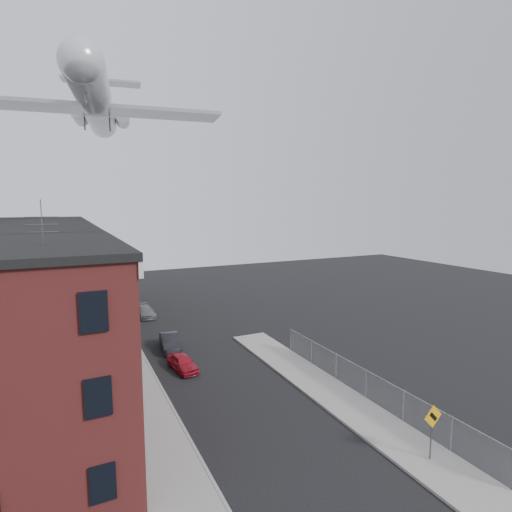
{
  "coord_description": "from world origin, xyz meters",
  "views": [
    {
      "loc": [
        -9.28,
        -13.0,
        11.93
      ],
      "look_at": [
        0.27,
        6.67,
        9.11
      ],
      "focal_mm": 28.0,
      "sensor_mm": 36.0,
      "label": 1
    }
  ],
  "objects_px": {
    "utility_pole": "(121,301)",
    "car_mid": "(170,342)",
    "warning_sign": "(432,424)",
    "airplane": "(96,103)",
    "car_far": "(145,311)",
    "car_near": "(182,363)",
    "street_tree": "(111,291)"
  },
  "relations": [
    {
      "from": "utility_pole",
      "to": "car_mid",
      "type": "relative_size",
      "value": 2.25
    },
    {
      "from": "warning_sign",
      "to": "car_mid",
      "type": "relative_size",
      "value": 0.7
    },
    {
      "from": "car_mid",
      "to": "airplane",
      "type": "relative_size",
      "value": 0.15
    },
    {
      "from": "utility_pole",
      "to": "car_far",
      "type": "distance_m",
      "value": 12.87
    },
    {
      "from": "car_near",
      "to": "car_far",
      "type": "xyz_separation_m",
      "value": [
        0.19,
        15.4,
        -0.0
      ]
    },
    {
      "from": "street_tree",
      "to": "car_near",
      "type": "height_order",
      "value": "street_tree"
    },
    {
      "from": "warning_sign",
      "to": "airplane",
      "type": "distance_m",
      "value": 37.29
    },
    {
      "from": "utility_pole",
      "to": "street_tree",
      "type": "distance_m",
      "value": 10.0
    },
    {
      "from": "car_far",
      "to": "airplane",
      "type": "xyz_separation_m",
      "value": [
        -3.98,
        -0.95,
        20.81
      ]
    },
    {
      "from": "car_mid",
      "to": "airplane",
      "type": "xyz_separation_m",
      "value": [
        -3.98,
        9.95,
        20.73
      ]
    },
    {
      "from": "street_tree",
      "to": "airplane",
      "type": "distance_m",
      "value": 17.96
    },
    {
      "from": "street_tree",
      "to": "airplane",
      "type": "xyz_separation_m",
      "value": [
        -0.5,
        0.72,
        17.94
      ]
    },
    {
      "from": "car_far",
      "to": "car_near",
      "type": "bearing_deg",
      "value": -94.27
    },
    {
      "from": "utility_pole",
      "to": "airplane",
      "type": "relative_size",
      "value": 0.35
    },
    {
      "from": "warning_sign",
      "to": "car_mid",
      "type": "distance_m",
      "value": 21.09
    },
    {
      "from": "warning_sign",
      "to": "airplane",
      "type": "xyz_separation_m",
      "value": [
        -11.38,
        29.67,
        19.51
      ]
    },
    {
      "from": "warning_sign",
      "to": "car_far",
      "type": "height_order",
      "value": "warning_sign"
    },
    {
      "from": "warning_sign",
      "to": "car_near",
      "type": "height_order",
      "value": "warning_sign"
    },
    {
      "from": "airplane",
      "to": "car_far",
      "type": "bearing_deg",
      "value": 13.4
    },
    {
      "from": "car_far",
      "to": "airplane",
      "type": "bearing_deg",
      "value": -170.14
    },
    {
      "from": "utility_pole",
      "to": "street_tree",
      "type": "xyz_separation_m",
      "value": [
        0.33,
        9.92,
        -1.22
      ]
    },
    {
      "from": "street_tree",
      "to": "car_far",
      "type": "xyz_separation_m",
      "value": [
        3.47,
        1.67,
        -2.87
      ]
    },
    {
      "from": "car_far",
      "to": "airplane",
      "type": "height_order",
      "value": "airplane"
    },
    {
      "from": "airplane",
      "to": "utility_pole",
      "type": "bearing_deg",
      "value": -89.06
    },
    {
      "from": "warning_sign",
      "to": "car_far",
      "type": "distance_m",
      "value": 31.53
    },
    {
      "from": "utility_pole",
      "to": "car_near",
      "type": "height_order",
      "value": "utility_pole"
    },
    {
      "from": "airplane",
      "to": "car_mid",
      "type": "bearing_deg",
      "value": -68.23
    },
    {
      "from": "utility_pole",
      "to": "street_tree",
      "type": "relative_size",
      "value": 1.73
    },
    {
      "from": "utility_pole",
      "to": "airplane",
      "type": "distance_m",
      "value": 19.82
    },
    {
      "from": "street_tree",
      "to": "car_mid",
      "type": "xyz_separation_m",
      "value": [
        3.47,
        -9.23,
        -2.79
      ]
    },
    {
      "from": "utility_pole",
      "to": "car_near",
      "type": "bearing_deg",
      "value": -46.58
    },
    {
      "from": "car_mid",
      "to": "car_far",
      "type": "distance_m",
      "value": 10.9
    }
  ]
}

